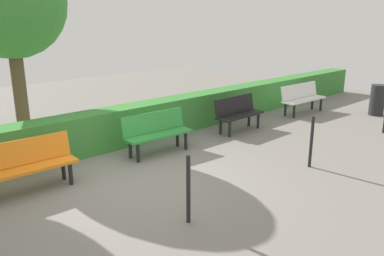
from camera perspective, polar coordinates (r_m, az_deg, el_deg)
The scene contains 10 objects.
ground_plane at distance 7.05m, azimuth -7.95°, elevation -7.53°, with size 22.74×22.74×0.00m, color gray.
bench_white at distance 12.03m, azimuth 15.73°, elevation 4.37°, with size 1.65×0.54×0.86m.
bench_black at distance 9.84m, azimuth 6.70°, elevation 2.31°, with size 1.41×0.49×0.86m.
bench_green at distance 8.20m, azimuth -5.18°, elevation -0.43°, with size 1.52×0.53×0.86m.
bench_orange at distance 6.96m, azimuth -22.77°, elevation -4.74°, with size 1.53×0.49×0.86m.
hedge_row at distance 9.00m, azimuth -8.81°, elevation 0.58°, with size 18.74×0.58×0.85m, color #387F33.
tree_near at distance 9.54m, azimuth -25.07°, elevation 16.12°, with size 2.40×2.40×4.27m.
railing_post_mid at distance 7.74m, azimuth 16.97°, elevation -1.96°, with size 0.06×0.06×1.00m, color black.
railing_post_far at distance 5.46m, azimuth -0.53°, elevation -8.92°, with size 0.06×0.06×1.00m, color black.
trash_bin at distance 12.56m, azimuth 25.35°, elevation 3.69°, with size 0.41×0.41×0.88m, color #262628.
Camera 1 is at (3.58, 5.38, 2.81)m, focal length 36.66 mm.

